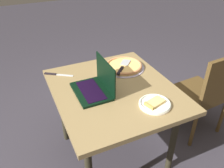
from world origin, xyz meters
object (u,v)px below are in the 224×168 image
object	(u,v)px
dining_table	(114,97)
table_knife	(56,74)
laptop	(96,86)
pizza_tray	(124,66)
chair_near	(206,91)
pizza_plate	(155,104)

from	to	relation	value
dining_table	table_knife	bearing A→B (deg)	-136.85
laptop	pizza_tray	bearing A→B (deg)	123.47
dining_table	chair_near	world-z (taller)	chair_near
laptop	chair_near	bearing A→B (deg)	83.29
chair_near	laptop	bearing A→B (deg)	-96.71
chair_near	dining_table	bearing A→B (deg)	-96.52
table_knife	chair_near	xyz separation A→B (m)	(0.49, 1.25, -0.22)
dining_table	laptop	distance (m)	0.20
dining_table	chair_near	bearing A→B (deg)	83.48
pizza_plate	table_knife	bearing A→B (deg)	-142.76
dining_table	chair_near	distance (m)	0.90
table_knife	chair_near	bearing A→B (deg)	68.68
pizza_tray	dining_table	bearing A→B (deg)	-39.94
pizza_plate	pizza_tray	size ratio (longest dim) A/B	0.62
laptop	pizza_plate	xyz separation A→B (m)	(0.33, 0.31, -0.04)
table_knife	chair_near	distance (m)	1.36
dining_table	table_knife	xyz separation A→B (m)	(-0.39, -0.36, 0.09)
dining_table	chair_near	xyz separation A→B (m)	(0.10, 0.89, -0.13)
pizza_plate	chair_near	xyz separation A→B (m)	(-0.21, 0.72, -0.23)
table_knife	dining_table	bearing A→B (deg)	43.15
pizza_tray	chair_near	distance (m)	0.80
laptop	table_knife	xyz separation A→B (m)	(-0.37, -0.22, -0.05)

